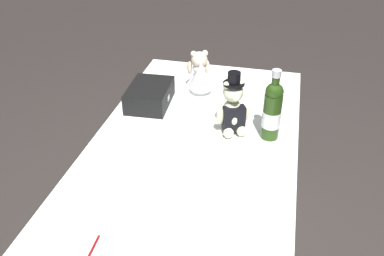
{
  "coord_description": "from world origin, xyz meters",
  "views": [
    {
      "loc": [
        -1.46,
        -0.34,
        1.86
      ],
      "look_at": [
        0.0,
        0.0,
        0.89
      ],
      "focal_mm": 38.86,
      "sensor_mm": 36.0,
      "label": 1
    }
  ],
  "objects_px": {
    "signing_pen": "(91,252)",
    "champagne_bottle": "(272,110)",
    "teddy_bear_bride": "(200,74)",
    "gift_case_black": "(150,95)",
    "teddy_bear_groom": "(233,109)"
  },
  "relations": [
    {
      "from": "teddy_bear_groom",
      "to": "signing_pen",
      "type": "bearing_deg",
      "value": 157.65
    },
    {
      "from": "teddy_bear_groom",
      "to": "champagne_bottle",
      "type": "distance_m",
      "value": 0.18
    },
    {
      "from": "teddy_bear_groom",
      "to": "champagne_bottle",
      "type": "height_order",
      "value": "champagne_bottle"
    },
    {
      "from": "teddy_bear_groom",
      "to": "gift_case_black",
      "type": "relative_size",
      "value": 1.02
    },
    {
      "from": "champagne_bottle",
      "to": "signing_pen",
      "type": "xyz_separation_m",
      "value": [
        -0.81,
        0.51,
        -0.14
      ]
    },
    {
      "from": "champagne_bottle",
      "to": "signing_pen",
      "type": "height_order",
      "value": "champagne_bottle"
    },
    {
      "from": "gift_case_black",
      "to": "teddy_bear_bride",
      "type": "bearing_deg",
      "value": -46.51
    },
    {
      "from": "teddy_bear_bride",
      "to": "champagne_bottle",
      "type": "relative_size",
      "value": 0.68
    },
    {
      "from": "signing_pen",
      "to": "champagne_bottle",
      "type": "bearing_deg",
      "value": -32.39
    },
    {
      "from": "signing_pen",
      "to": "teddy_bear_bride",
      "type": "bearing_deg",
      "value": -4.97
    },
    {
      "from": "teddy_bear_groom",
      "to": "teddy_bear_bride",
      "type": "xyz_separation_m",
      "value": [
        0.36,
        0.23,
        -0.02
      ]
    },
    {
      "from": "signing_pen",
      "to": "gift_case_black",
      "type": "distance_m",
      "value": 0.98
    },
    {
      "from": "teddy_bear_bride",
      "to": "gift_case_black",
      "type": "relative_size",
      "value": 0.78
    },
    {
      "from": "teddy_bear_bride",
      "to": "signing_pen",
      "type": "distance_m",
      "value": 1.19
    },
    {
      "from": "teddy_bear_groom",
      "to": "signing_pen",
      "type": "relative_size",
      "value": 1.94
    }
  ]
}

